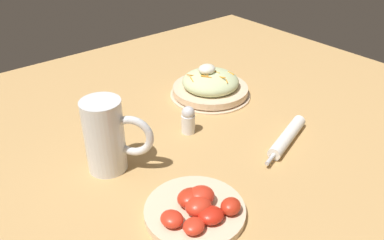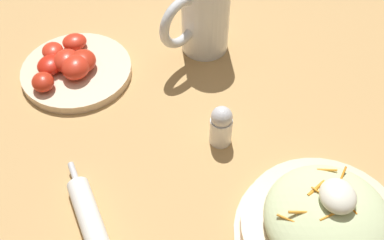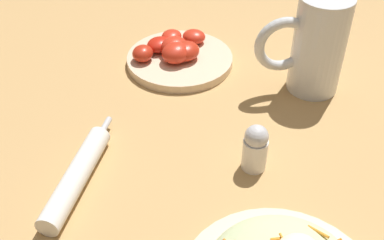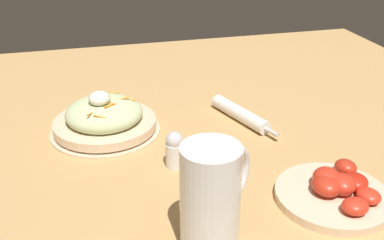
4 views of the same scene
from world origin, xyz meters
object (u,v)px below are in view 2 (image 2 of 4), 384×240
at_px(beer_mug, 201,16).
at_px(napkin_roll, 91,234).
at_px(tomato_plate, 70,67).
at_px(salt_shaker, 218,126).
at_px(salad_plate, 322,224).

xyz_separation_m(beer_mug, napkin_roll, (-0.36, 0.17, -0.05)).
bearing_deg(tomato_plate, napkin_roll, -171.11).
bearing_deg(napkin_roll, beer_mug, -25.76).
bearing_deg(beer_mug, salt_shaker, -178.85).
relative_size(salad_plate, salt_shaker, 3.26).
bearing_deg(beer_mug, napkin_roll, 154.24).
xyz_separation_m(napkin_roll, salt_shaker, (0.15, -0.18, 0.02)).
bearing_deg(beer_mug, tomato_plate, 102.62).
bearing_deg(salad_plate, salt_shaker, 33.32).
relative_size(salad_plate, tomato_plate, 1.22).
relative_size(beer_mug, salt_shaker, 2.29).
xyz_separation_m(beer_mug, salt_shaker, (-0.21, -0.00, -0.03)).
relative_size(salad_plate, beer_mug, 1.42).
height_order(salad_plate, tomato_plate, salad_plate).
height_order(salad_plate, napkin_roll, salad_plate).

